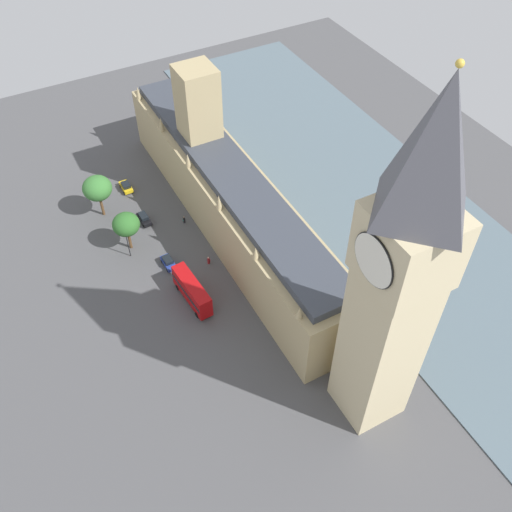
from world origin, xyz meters
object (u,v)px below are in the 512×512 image
Objects in this scene: parliament_building at (229,195)px; car_black_leading at (144,218)px; double_decker_bus_near_tower at (192,291)px; street_lamp_by_river_gate at (127,239)px; plane_tree_opposite_hall at (97,188)px; plane_tree_midblock at (126,224)px; car_yellow_cab_under_trees at (126,187)px; car_blue_kerbside at (168,262)px; clock_tower at (400,277)px; pedestrian_far_end at (209,261)px; pedestrian_trailing at (184,220)px.

parliament_building reaches higher than car_black_leading.
double_decker_bus_near_tower is 16.94m from street_lamp_by_river_gate.
plane_tree_midblock is (-1.72, 11.69, -0.82)m from plane_tree_opposite_hall.
car_yellow_cab_under_trees is 0.98× the size of car_blue_kerbside.
car_black_leading is 10.31m from street_lamp_by_river_gate.
clock_tower reaches higher than double_decker_bus_near_tower.
plane_tree_opposite_hall reaches higher than plane_tree_midblock.
pedestrian_far_end is at bearing 120.30° from plane_tree_opposite_hall.
car_yellow_cab_under_trees is 0.38× the size of double_decker_bus_near_tower.
double_decker_bus_near_tower is (-0.28, 34.73, 1.75)m from car_yellow_cab_under_trees.
parliament_building is 17.30m from car_blue_kerbside.
street_lamp_by_river_gate reaches higher than pedestrian_trailing.
plane_tree_midblock is 1.30× the size of street_lamp_by_river_gate.
parliament_building is 20.16m from plane_tree_midblock.
plane_tree_opposite_hall is at bearing 99.21° from double_decker_bus_near_tower.
plane_tree_midblock is at bearing 81.05° from pedestrian_trailing.
plane_tree_opposite_hall is at bearing -45.35° from car_black_leading.
double_decker_bus_near_tower is (14.51, 14.41, -5.23)m from parliament_building.
car_blue_kerbside is 2.64× the size of pedestrian_trailing.
plane_tree_midblock reaches higher than car_blue_kerbside.
car_black_leading is 1.04× the size of car_blue_kerbside.
clock_tower reaches higher than pedestrian_far_end.
clock_tower is 52.10m from car_blue_kerbside.
clock_tower is (-0.82, 45.24, 21.31)m from parliament_building.
car_yellow_cab_under_trees is 24.84m from car_blue_kerbside.
car_yellow_cab_under_trees is at bearing -131.26° from pedestrian_far_end.
parliament_building is at bearing 40.63° from double_decker_bus_near_tower.
clock_tower reaches higher than car_yellow_cab_under_trees.
plane_tree_opposite_hall is 1.47× the size of street_lamp_by_river_gate.
car_blue_kerbside is 11.96m from pedestrian_trailing.
car_yellow_cab_under_trees is at bearing 7.72° from pedestrian_trailing.
clock_tower is 48.03m from pedestrian_far_end.
pedestrian_trailing is at bearing 143.52° from plane_tree_opposite_hall.
pedestrian_trailing is 18.09m from plane_tree_opposite_hall.
plane_tree_midblock is at bearing -67.02° from clock_tower.
double_decker_bus_near_tower reaches higher than pedestrian_trailing.
car_yellow_cab_under_trees is 28.67m from pedestrian_far_end.
clock_tower reaches higher than car_black_leading.
car_blue_kerbside is at bearing 120.44° from plane_tree_midblock.
clock_tower is at bearing -77.75° from car_yellow_cab_under_trees.
pedestrian_far_end is (9.10, -37.63, -28.42)m from clock_tower.
car_black_leading is 10.79m from plane_tree_opposite_hall.
plane_tree_opposite_hall reaches higher than double_decker_bus_near_tower.
car_yellow_cab_under_trees is 0.49× the size of plane_tree_midblock.
parliament_building is 8.87× the size of plane_tree_midblock.
car_black_leading is 0.51× the size of plane_tree_midblock.
car_yellow_cab_under_trees is 0.43× the size of plane_tree_opposite_hall.
clock_tower is at bearing 114.81° from street_lamp_by_river_gate.
pedestrian_far_end is 15.69m from street_lamp_by_river_gate.
clock_tower is 73.09m from car_yellow_cab_under_trees.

